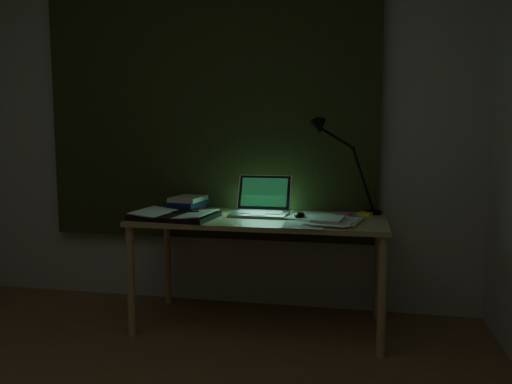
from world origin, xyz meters
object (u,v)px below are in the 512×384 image
at_px(desk, 260,272).
at_px(laptop, 259,195).
at_px(desk_lamp, 374,169).
at_px(open_textbook, 175,215).
at_px(book_stack, 189,203).
at_px(loose_papers, 319,219).

height_order(desk, laptop, laptop).
relative_size(laptop, desk_lamp, 0.70).
bearing_deg(desk, desk_lamp, 21.25).
height_order(desk, open_textbook, open_textbook).
bearing_deg(book_stack, open_textbook, -86.22).
xyz_separation_m(desk, book_stack, (-0.49, 0.18, 0.38)).
height_order(open_textbook, loose_papers, open_textbook).
bearing_deg(laptop, desk_lamp, 16.63).
distance_m(laptop, desk_lamp, 0.71).
xyz_separation_m(desk, desk_lamp, (0.65, 0.25, 0.60)).
bearing_deg(desk_lamp, desk, -151.69).
bearing_deg(book_stack, desk, -19.80).
bearing_deg(desk, laptop, 105.43).
bearing_deg(laptop, desk, -73.85).
distance_m(desk, laptop, 0.45).
xyz_separation_m(laptop, loose_papers, (0.36, -0.12, -0.11)).
bearing_deg(laptop, open_textbook, -156.08).
bearing_deg(book_stack, desk_lamp, 3.72).
bearing_deg(open_textbook, book_stack, 99.62).
distance_m(desk, loose_papers, 0.49).
bearing_deg(desk, open_textbook, -164.31).
bearing_deg(loose_papers, open_textbook, -174.64).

